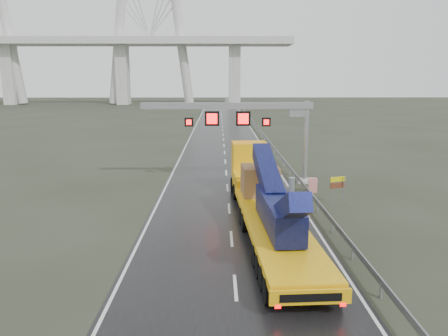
{
  "coord_description": "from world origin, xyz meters",
  "views": [
    {
      "loc": [
        -0.72,
        -19.82,
        9.07
      ],
      "look_at": [
        -0.37,
        8.84,
        3.2
      ],
      "focal_mm": 35.0,
      "sensor_mm": 36.0,
      "label": 1
    }
  ],
  "objects_px": {
    "exit_sign_pair": "(338,185)",
    "striped_barrier": "(312,185)",
    "heavy_haul_truck": "(263,191)",
    "sign_gantry": "(251,120)"
  },
  "relations": [
    {
      "from": "sign_gantry",
      "to": "exit_sign_pair",
      "type": "relative_size",
      "value": 6.84
    },
    {
      "from": "exit_sign_pair",
      "to": "striped_barrier",
      "type": "bearing_deg",
      "value": 84.2
    },
    {
      "from": "heavy_haul_truck",
      "to": "exit_sign_pair",
      "type": "bearing_deg",
      "value": 26.22
    },
    {
      "from": "heavy_haul_truck",
      "to": "striped_barrier",
      "type": "height_order",
      "value": "heavy_haul_truck"
    },
    {
      "from": "heavy_haul_truck",
      "to": "exit_sign_pair",
      "type": "relative_size",
      "value": 9.63
    },
    {
      "from": "sign_gantry",
      "to": "heavy_haul_truck",
      "type": "bearing_deg",
      "value": -89.84
    },
    {
      "from": "sign_gantry",
      "to": "heavy_haul_truck",
      "type": "height_order",
      "value": "sign_gantry"
    },
    {
      "from": "heavy_haul_truck",
      "to": "sign_gantry",
      "type": "bearing_deg",
      "value": 87.23
    },
    {
      "from": "sign_gantry",
      "to": "striped_barrier",
      "type": "relative_size",
      "value": 12.5
    },
    {
      "from": "heavy_haul_truck",
      "to": "striped_barrier",
      "type": "bearing_deg",
      "value": 52.57
    }
  ]
}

